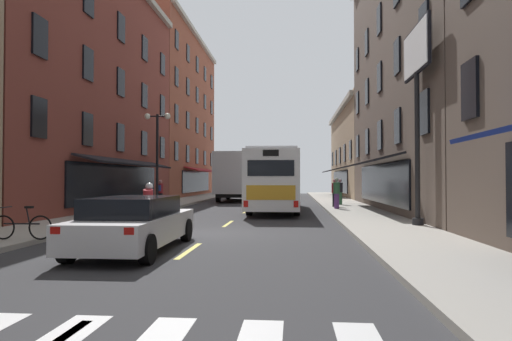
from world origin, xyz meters
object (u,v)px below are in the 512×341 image
(sedan_mid, at_px, (248,190))
(pedestrian_rear, at_px, (340,191))
(billboard_sign, at_px, (417,72))
(bicycle_mid, at_px, (22,226))
(motorcycle_rider, at_px, (149,210))
(pedestrian_near, at_px, (160,192))
(bicycle_near, at_px, (115,209))
(sedan_near, at_px, (135,223))
(pedestrian_mid, at_px, (337,193))
(transit_bus, at_px, (275,180))
(pedestrian_far, at_px, (335,193))
(box_truck, at_px, (236,177))
(street_lamp_twin, at_px, (157,156))

(sedan_mid, xyz_separation_m, pedestrian_rear, (7.65, -15.89, 0.29))
(billboard_sign, relative_size, bicycle_mid, 4.20)
(motorcycle_rider, xyz_separation_m, pedestrian_near, (-3.23, 11.49, 0.28))
(sedan_mid, xyz_separation_m, bicycle_near, (-2.94, -26.40, -0.20))
(sedan_near, distance_m, pedestrian_mid, 15.34)
(motorcycle_rider, distance_m, pedestrian_rear, 15.86)
(motorcycle_rider, bearing_deg, billboard_sign, 7.90)
(motorcycle_rider, xyz_separation_m, bicycle_mid, (-2.35, -3.48, -0.21))
(transit_bus, relative_size, pedestrian_near, 7.09)
(sedan_near, bearing_deg, pedestrian_far, 67.63)
(motorcycle_rider, xyz_separation_m, pedestrian_far, (7.48, 11.41, 0.27))
(sedan_mid, bearing_deg, box_truck, -90.09)
(box_truck, distance_m, bicycle_near, 17.24)
(pedestrian_rear, bearing_deg, transit_bus, 52.22)
(pedestrian_far, height_order, pedestrian_rear, pedestrian_rear)
(motorcycle_rider, xyz_separation_m, street_lamp_twin, (-2.23, 7.78, 2.30))
(motorcycle_rider, bearing_deg, pedestrian_near, 105.69)
(bicycle_near, xyz_separation_m, pedestrian_mid, (9.98, 6.60, 0.52))
(sedan_mid, height_order, motorcycle_rider, motorcycle_rider)
(transit_bus, xyz_separation_m, pedestrian_rear, (4.07, 3.80, -0.74))
(sedan_near, bearing_deg, bicycle_mid, 168.36)
(box_truck, xyz_separation_m, pedestrian_mid, (7.05, -10.32, -0.96))
(pedestrian_near, bearing_deg, bicycle_mid, -77.16)
(bicycle_mid, bearing_deg, pedestrian_mid, 53.57)
(billboard_sign, distance_m, pedestrian_rear, 13.29)
(motorcycle_rider, height_order, bicycle_mid, motorcycle_rider)
(sedan_mid, distance_m, pedestrian_rear, 17.64)
(sedan_mid, height_order, pedestrian_rear, pedestrian_rear)
(transit_bus, bearing_deg, street_lamp_twin, -161.36)
(sedan_near, xyz_separation_m, street_lamp_twin, (-3.30, 11.97, 2.32))
(billboard_sign, bearing_deg, motorcycle_rider, -172.10)
(motorcycle_rider, relative_size, pedestrian_far, 1.26)
(bicycle_mid, bearing_deg, motorcycle_rider, 55.90)
(billboard_sign, relative_size, pedestrian_mid, 4.19)
(transit_bus, relative_size, motorcycle_rider, 5.48)
(motorcycle_rider, relative_size, pedestrian_rear, 1.25)
(pedestrian_far, relative_size, pedestrian_rear, 1.00)
(bicycle_near, distance_m, street_lamp_twin, 5.26)
(motorcycle_rider, xyz_separation_m, bicycle_near, (-2.55, 3.17, -0.21))
(billboard_sign, xyz_separation_m, pedestrian_far, (-1.97, 10.09, -4.69))
(pedestrian_rear, bearing_deg, sedan_near, 77.89)
(sedan_mid, bearing_deg, billboard_sign, -72.21)
(pedestrian_near, bearing_deg, billboard_sign, -29.27)
(sedan_near, height_order, pedestrian_far, pedestrian_far)
(transit_bus, height_order, motorcycle_rider, transit_bus)
(transit_bus, distance_m, sedan_near, 14.39)
(box_truck, distance_m, bicycle_mid, 23.77)
(billboard_sign, height_order, pedestrian_far, billboard_sign)
(bicycle_near, height_order, pedestrian_rear, pedestrian_rear)
(billboard_sign, distance_m, street_lamp_twin, 13.62)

